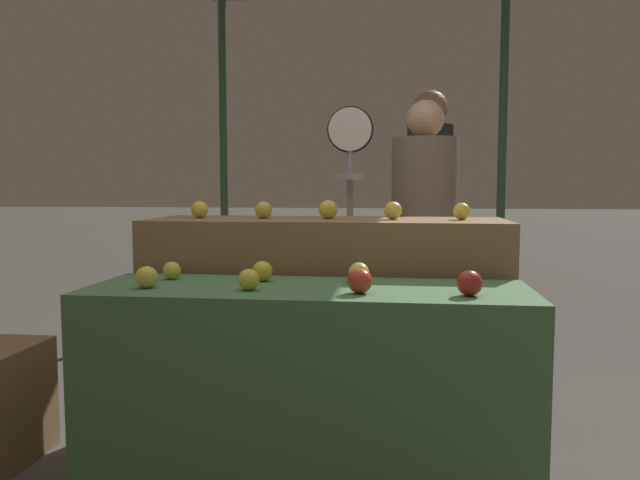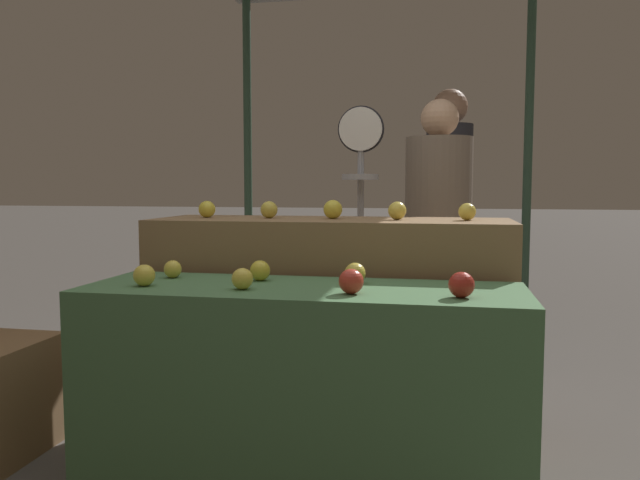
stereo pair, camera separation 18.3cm
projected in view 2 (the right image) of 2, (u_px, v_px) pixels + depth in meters
name	position (u px, v px, depth m)	size (l,w,h in m)	color
display_counter_front	(302.00, 390.00, 2.36)	(1.65, 0.55, 0.79)	#4C7A4C
display_counter_back	(330.00, 326.00, 2.94)	(1.65, 0.55, 1.02)	olive
apple_front_0	(144.00, 275.00, 2.34)	(0.08, 0.08, 0.08)	yellow
apple_front_1	(242.00, 279.00, 2.26)	(0.08, 0.08, 0.08)	yellow
apple_front_2	(351.00, 281.00, 2.17)	(0.09, 0.09, 0.09)	red
apple_front_3	(461.00, 285.00, 2.10)	(0.09, 0.09, 0.09)	#AD281E
apple_front_4	(173.00, 269.00, 2.55)	(0.07, 0.07, 0.07)	yellow
apple_front_5	(260.00, 271.00, 2.47)	(0.08, 0.08, 0.08)	gold
apple_front_6	(355.00, 273.00, 2.40)	(0.08, 0.08, 0.08)	yellow
apple_back_0	(207.00, 209.00, 3.01)	(0.08, 0.08, 0.08)	gold
apple_back_1	(269.00, 210.00, 2.95)	(0.08, 0.08, 0.08)	gold
apple_back_2	(333.00, 209.00, 2.90)	(0.09, 0.09, 0.09)	gold
apple_back_3	(397.00, 211.00, 2.82)	(0.08, 0.08, 0.08)	yellow
apple_back_4	(467.00, 212.00, 2.77)	(0.08, 0.08, 0.08)	yellow
produce_scale	(360.00, 190.00, 3.38)	(0.25, 0.20, 1.60)	#99999E
person_vendor_at_scale	(438.00, 222.00, 3.65)	(0.48, 0.48, 1.67)	#2D2D38
person_customer_left	(448.00, 198.00, 4.31)	(0.43, 0.43, 1.83)	#2D2D38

